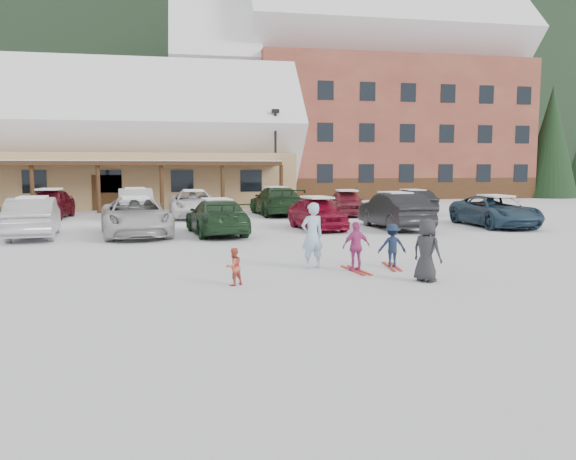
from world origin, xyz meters
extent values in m
plane|color=white|center=(0.00, 0.00, 0.00)|extent=(160.00, 160.00, 0.00)
cube|color=black|center=(0.00, 85.00, 19.00)|extent=(300.00, 70.00, 38.00)
cube|color=tan|center=(-9.00, 28.00, 1.80)|extent=(28.00, 10.00, 3.60)
cube|color=#422814|center=(-9.00, 21.80, 2.90)|extent=(25.20, 2.60, 0.25)
cube|color=white|center=(-9.00, 28.00, 5.54)|extent=(29.12, 9.69, 9.69)
cube|color=brown|center=(16.00, 38.00, 6.00)|extent=(24.00, 14.00, 12.00)
cube|color=brown|center=(0.50, 38.00, 4.50)|extent=(7.00, 12.60, 9.00)
cube|color=white|center=(16.00, 38.00, 14.69)|extent=(24.96, 13.57, 13.57)
cube|color=#422814|center=(16.00, 31.04, 0.90)|extent=(24.00, 0.10, 1.80)
cylinder|color=black|center=(3.72, 23.69, 3.12)|extent=(0.16, 0.16, 6.23)
cube|color=black|center=(3.72, 23.69, 6.36)|extent=(0.50, 0.25, 0.25)
cylinder|color=black|center=(30.00, 32.00, 0.66)|extent=(0.60, 0.60, 1.32)
cone|color=black|center=(30.00, 32.00, 6.27)|extent=(4.84, 4.84, 9.90)
cylinder|color=black|center=(6.00, 44.00, 0.54)|extent=(0.60, 0.60, 1.08)
cone|color=black|center=(6.00, 44.00, 5.13)|extent=(3.96, 3.96, 8.10)
cylinder|color=black|center=(34.00, 46.00, 0.69)|extent=(0.60, 0.60, 1.38)
cone|color=black|center=(34.00, 46.00, 6.55)|extent=(5.06, 5.06, 10.35)
imported|color=#A1C4DF|center=(0.90, 0.79, 0.86)|extent=(0.71, 0.56, 1.73)
imported|color=#CA513D|center=(-1.31, -0.98, 0.42)|extent=(0.52, 0.49, 0.85)
imported|color=#152139|center=(3.02, 0.58, 0.58)|extent=(0.80, 0.54, 1.15)
cube|color=red|center=(3.02, 0.58, 0.01)|extent=(0.41, 1.41, 0.03)
imported|color=#BF3A86|center=(1.92, 0.22, 0.63)|extent=(0.77, 0.40, 1.26)
cube|color=red|center=(1.92, 0.22, 0.01)|extent=(0.37, 1.41, 0.03)
imported|color=#262729|center=(3.10, -1.36, 0.73)|extent=(0.78, 0.85, 1.46)
imported|color=#B0AEB3|center=(-7.93, 9.12, 0.76)|extent=(2.24, 4.81, 1.53)
imported|color=silver|center=(-4.20, 9.07, 0.75)|extent=(3.27, 5.69, 1.49)
imported|color=#1E3B21|center=(-1.08, 8.86, 0.70)|extent=(2.55, 5.03, 1.40)
imported|color=maroon|center=(3.25, 9.96, 0.69)|extent=(2.11, 4.24, 1.39)
imported|color=black|center=(6.59, 9.55, 0.79)|extent=(1.84, 4.83, 1.57)
imported|color=#284157|center=(11.38, 9.61, 0.70)|extent=(2.38, 5.04, 1.39)
imported|color=#580C19|center=(-9.17, 17.52, 0.77)|extent=(2.00, 4.61, 1.55)
imported|color=#B7B7BC|center=(-4.83, 17.01, 0.79)|extent=(2.17, 4.93, 1.57)
imported|color=white|center=(-1.84, 16.70, 0.73)|extent=(2.74, 5.38, 1.46)
imported|color=#1C371D|center=(2.74, 17.53, 0.79)|extent=(2.55, 5.54, 1.57)
imported|color=maroon|center=(6.54, 16.54, 0.70)|extent=(2.13, 4.29, 1.40)
imported|color=black|center=(10.58, 16.96, 0.69)|extent=(1.59, 4.23, 1.38)
camera|label=1|loc=(-2.39, -13.31, 2.60)|focal=35.00mm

